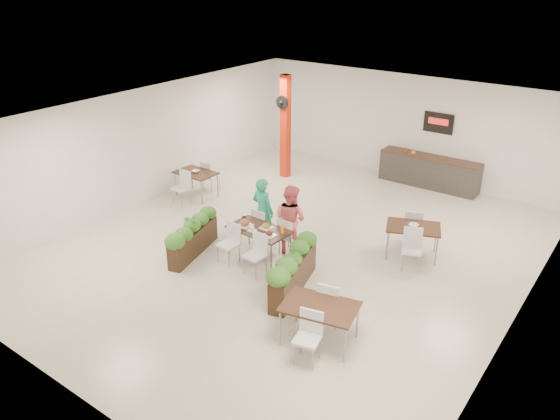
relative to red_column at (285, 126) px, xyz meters
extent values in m
plane|color=beige|center=(3.00, -3.79, -1.64)|extent=(12.00, 12.00, 0.00)
cube|color=white|center=(3.00, 2.21, -0.04)|extent=(10.00, 0.10, 3.20)
cube|color=white|center=(3.00, -9.79, -0.04)|extent=(10.00, 0.10, 3.20)
cube|color=white|center=(-2.00, -3.79, -0.04)|extent=(0.10, 12.00, 3.20)
cube|color=white|center=(8.00, -3.79, -0.04)|extent=(0.10, 12.00, 3.20)
cube|color=white|center=(3.00, -3.79, 1.56)|extent=(10.00, 12.00, 0.04)
cube|color=red|center=(0.00, 0.01, -0.04)|extent=(0.25, 0.25, 3.20)
cylinder|color=black|center=(0.00, -0.17, 0.76)|extent=(0.40, 0.06, 0.40)
sphere|color=black|center=(0.00, -0.21, 0.76)|extent=(0.12, 0.12, 0.12)
cube|color=#2A2826|center=(4.00, 1.86, -1.19)|extent=(3.00, 0.60, 0.90)
cube|color=black|center=(4.00, 1.86, -0.72)|extent=(3.00, 0.62, 0.04)
cube|color=black|center=(4.00, 2.17, 0.26)|extent=(0.90, 0.04, 0.60)
cube|color=red|center=(4.00, 2.14, 0.31)|extent=(0.60, 0.02, 0.18)
imported|color=#934318|center=(3.20, 1.86, -0.61)|extent=(0.09, 0.09, 0.19)
imported|color=gold|center=(3.45, 1.86, -0.62)|extent=(0.13, 0.13, 0.17)
cube|color=black|center=(2.60, -4.64, -0.91)|extent=(1.44, 0.88, 0.04)
cylinder|color=gray|center=(1.94, -4.94, -1.29)|extent=(0.04, 0.04, 0.71)
cylinder|color=gray|center=(3.22, -5.02, -1.29)|extent=(0.04, 0.04, 0.71)
cylinder|color=gray|center=(1.98, -4.26, -1.29)|extent=(0.04, 0.04, 0.71)
cylinder|color=gray|center=(3.26, -4.34, -1.29)|extent=(0.04, 0.04, 0.71)
cube|color=white|center=(2.24, -4.02, -1.19)|extent=(0.44, 0.44, 0.05)
cube|color=white|center=(2.23, -4.21, -0.94)|extent=(0.42, 0.06, 0.45)
cylinder|color=gray|center=(2.42, -3.86, -1.43)|extent=(0.02, 0.02, 0.43)
cylinder|color=gray|center=(2.08, -3.84, -1.43)|extent=(0.02, 0.02, 0.43)
cylinder|color=gray|center=(2.40, -4.20, -1.43)|extent=(0.02, 0.02, 0.43)
cylinder|color=gray|center=(2.06, -4.18, -1.43)|extent=(0.02, 0.02, 0.43)
cube|color=white|center=(3.04, -4.06, -1.19)|extent=(0.44, 0.44, 0.05)
cube|color=white|center=(3.03, -4.25, -0.94)|extent=(0.42, 0.06, 0.45)
cylinder|color=gray|center=(3.22, -3.90, -1.43)|extent=(0.02, 0.02, 0.43)
cylinder|color=gray|center=(2.88, -3.88, -1.43)|extent=(0.02, 0.02, 0.43)
cylinder|color=gray|center=(3.20, -4.24, -1.43)|extent=(0.02, 0.02, 0.43)
cylinder|color=gray|center=(2.86, -4.22, -1.43)|extent=(0.02, 0.02, 0.43)
cube|color=white|center=(2.17, -5.21, -1.19)|extent=(0.44, 0.44, 0.05)
cube|color=white|center=(2.18, -5.02, -0.94)|extent=(0.42, 0.06, 0.45)
cylinder|color=gray|center=(1.99, -5.37, -1.43)|extent=(0.02, 0.02, 0.43)
cylinder|color=gray|center=(2.33, -5.39, -1.43)|extent=(0.02, 0.02, 0.43)
cylinder|color=gray|center=(2.01, -5.03, -1.43)|extent=(0.02, 0.02, 0.43)
cylinder|color=gray|center=(2.35, -5.05, -1.43)|extent=(0.02, 0.02, 0.43)
cube|color=white|center=(2.97, -5.26, -1.19)|extent=(0.44, 0.44, 0.05)
cube|color=white|center=(2.98, -5.07, -0.94)|extent=(0.42, 0.06, 0.45)
cylinder|color=gray|center=(2.79, -5.42, -1.43)|extent=(0.02, 0.02, 0.43)
cylinder|color=gray|center=(3.13, -5.44, -1.43)|extent=(0.02, 0.02, 0.43)
cylinder|color=gray|center=(2.81, -5.08, -1.43)|extent=(0.02, 0.02, 0.43)
cylinder|color=gray|center=(3.15, -5.10, -1.43)|extent=(0.02, 0.02, 0.43)
cube|color=white|center=(2.25, -4.72, -0.89)|extent=(0.32, 0.32, 0.01)
ellipsoid|color=brown|center=(2.25, -4.72, -0.81)|extent=(0.22, 0.22, 0.13)
cube|color=white|center=(2.71, -4.52, -0.89)|extent=(0.27, 0.27, 0.01)
ellipsoid|color=gold|center=(2.71, -4.52, -0.82)|extent=(0.18, 0.18, 0.11)
cube|color=white|center=(2.99, -4.78, -0.89)|extent=(0.27, 0.27, 0.01)
ellipsoid|color=#4B140F|center=(2.99, -4.78, -0.83)|extent=(0.16, 0.16, 0.10)
cube|color=white|center=(2.54, -4.82, -0.89)|extent=(0.19, 0.19, 0.01)
ellipsoid|color=white|center=(2.54, -4.82, -0.84)|extent=(0.12, 0.12, 0.07)
cylinder|color=#FFA11A|center=(3.16, -4.52, -0.82)|extent=(0.07, 0.07, 0.15)
imported|color=brown|center=(2.06, -4.51, -0.84)|extent=(0.12, 0.12, 0.10)
imported|color=#26A777|center=(2.20, -3.99, -0.81)|extent=(0.63, 0.43, 1.67)
imported|color=#FA6F73|center=(3.00, -3.99, -0.80)|extent=(0.85, 0.68, 1.68)
cube|color=black|center=(1.24, -5.38, -1.34)|extent=(0.76, 1.83, 0.60)
ellipsoid|color=#225819|center=(1.44, -6.12, -0.92)|extent=(0.40, 0.40, 0.32)
ellipsoid|color=#225819|center=(1.34, -5.75, -0.92)|extent=(0.40, 0.40, 0.32)
ellipsoid|color=#225819|center=(1.24, -5.38, -0.92)|extent=(0.40, 0.40, 0.32)
ellipsoid|color=#225819|center=(1.15, -5.02, -0.92)|extent=(0.40, 0.40, 0.32)
ellipsoid|color=#225819|center=(1.05, -4.65, -0.92)|extent=(0.40, 0.40, 0.32)
imported|color=#225819|center=(1.24, -5.38, -0.84)|extent=(0.35, 0.31, 0.39)
cube|color=black|center=(4.01, -5.30, -1.31)|extent=(0.86, 2.04, 0.67)
ellipsoid|color=#225819|center=(4.23, -6.13, -0.85)|extent=(0.40, 0.40, 0.32)
ellipsoid|color=#225819|center=(4.12, -5.71, -0.85)|extent=(0.40, 0.40, 0.32)
ellipsoid|color=#225819|center=(4.01, -5.30, -0.85)|extent=(0.40, 0.40, 0.32)
ellipsoid|color=#225819|center=(3.89, -4.88, -0.85)|extent=(0.40, 0.40, 0.32)
ellipsoid|color=#225819|center=(3.78, -4.47, -0.85)|extent=(0.40, 0.40, 0.32)
imported|color=#225819|center=(4.01, -5.30, -0.75)|extent=(0.25, 0.25, 0.44)
cube|color=black|center=(-1.10, -2.85, -0.91)|extent=(1.18, 0.79, 0.04)
cylinder|color=gray|center=(-1.63, -3.17, -1.29)|extent=(0.04, 0.04, 0.71)
cylinder|color=gray|center=(-0.58, -3.19, -1.29)|extent=(0.04, 0.04, 0.71)
cylinder|color=gray|center=(-1.62, -2.52, -1.29)|extent=(0.04, 0.04, 0.71)
cylinder|color=gray|center=(-0.57, -2.53, -1.29)|extent=(0.04, 0.04, 0.71)
cube|color=white|center=(-1.09, -2.25, -1.19)|extent=(0.43, 0.43, 0.05)
cube|color=white|center=(-1.09, -2.44, -0.94)|extent=(0.42, 0.05, 0.45)
cylinder|color=gray|center=(-0.92, -2.09, -1.43)|extent=(0.02, 0.02, 0.43)
cylinder|color=gray|center=(-1.26, -2.08, -1.43)|extent=(0.02, 0.02, 0.43)
cylinder|color=gray|center=(-0.92, -2.43, -1.43)|extent=(0.02, 0.02, 0.43)
cylinder|color=gray|center=(-1.26, -2.42, -1.43)|extent=(0.02, 0.02, 0.43)
cube|color=white|center=(-1.11, -3.45, -1.19)|extent=(0.43, 0.43, 0.05)
cube|color=white|center=(-1.11, -3.26, -0.94)|extent=(0.42, 0.05, 0.45)
cylinder|color=gray|center=(-1.28, -3.62, -1.43)|extent=(0.02, 0.02, 0.43)
cylinder|color=gray|center=(-0.94, -3.63, -1.43)|extent=(0.02, 0.02, 0.43)
cylinder|color=gray|center=(-1.28, -3.28, -1.43)|extent=(0.02, 0.02, 0.43)
cylinder|color=gray|center=(-0.94, -3.29, -1.43)|extent=(0.02, 0.02, 0.43)
imported|color=white|center=(-1.10, -2.85, -0.87)|extent=(0.22, 0.22, 0.05)
cube|color=black|center=(5.37, -2.49, -0.91)|extent=(1.41, 1.20, 0.04)
cylinder|color=gray|center=(5.00, -3.01, -1.29)|extent=(0.04, 0.04, 0.71)
cylinder|color=gray|center=(6.00, -2.59, -1.29)|extent=(0.04, 0.04, 0.71)
cylinder|color=gray|center=(4.74, -2.38, -1.29)|extent=(0.04, 0.04, 0.71)
cylinder|color=gray|center=(5.74, -1.96, -1.29)|extent=(0.04, 0.04, 0.71)
cube|color=white|center=(5.14, -1.93, -1.19)|extent=(0.55, 0.55, 0.05)
cube|color=white|center=(5.21, -2.11, -0.94)|extent=(0.40, 0.20, 0.45)
cylinder|color=gray|center=(5.23, -1.71, -1.43)|extent=(0.02, 0.02, 0.43)
cylinder|color=gray|center=(4.92, -1.84, -1.43)|extent=(0.02, 0.02, 0.43)
cylinder|color=gray|center=(5.36, -2.02, -1.43)|extent=(0.02, 0.02, 0.43)
cylinder|color=gray|center=(5.05, -2.15, -1.43)|extent=(0.02, 0.02, 0.43)
cube|color=white|center=(5.60, -3.04, -1.19)|extent=(0.55, 0.55, 0.05)
cube|color=white|center=(5.52, -2.86, -0.94)|extent=(0.40, 0.20, 0.45)
cylinder|color=gray|center=(5.50, -3.26, -1.43)|extent=(0.02, 0.02, 0.43)
cylinder|color=gray|center=(5.82, -3.13, -1.43)|extent=(0.02, 0.02, 0.43)
cylinder|color=gray|center=(5.37, -2.95, -1.43)|extent=(0.02, 0.02, 0.43)
cylinder|color=gray|center=(5.69, -2.82, -1.43)|extent=(0.02, 0.02, 0.43)
imported|color=white|center=(5.37, -2.49, -0.87)|extent=(0.22, 0.22, 0.05)
cube|color=black|center=(5.33, -6.40, -0.91)|extent=(1.46, 1.13, 0.04)
cylinder|color=gray|center=(4.83, -6.89, -1.29)|extent=(0.04, 0.04, 0.71)
cylinder|color=gray|center=(5.99, -6.64, -1.29)|extent=(0.04, 0.04, 0.71)
cylinder|color=gray|center=(4.67, -6.16, -1.29)|extent=(0.04, 0.04, 0.71)
cylinder|color=gray|center=(5.83, -5.90, -1.29)|extent=(0.04, 0.04, 0.71)
cube|color=white|center=(5.20, -5.81, -1.19)|extent=(0.50, 0.50, 0.05)
cube|color=white|center=(5.24, -6.00, -0.94)|extent=(0.42, 0.13, 0.45)
cylinder|color=gray|center=(5.33, -5.61, -1.43)|extent=(0.02, 0.02, 0.43)
cylinder|color=gray|center=(5.00, -5.68, -1.43)|extent=(0.02, 0.02, 0.43)
cylinder|color=gray|center=(5.40, -5.94, -1.43)|extent=(0.02, 0.02, 0.43)
cylinder|color=gray|center=(5.07, -6.02, -1.43)|extent=(0.02, 0.02, 0.43)
cube|color=white|center=(5.46, -6.98, -1.19)|extent=(0.50, 0.50, 0.05)
cube|color=white|center=(5.42, -6.80, -0.94)|extent=(0.42, 0.13, 0.45)
cylinder|color=gray|center=(5.33, -7.19, -1.43)|extent=(0.02, 0.02, 0.43)
cylinder|color=gray|center=(5.66, -7.11, -1.43)|extent=(0.02, 0.02, 0.43)
cylinder|color=gray|center=(5.26, -6.86, -1.43)|extent=(0.02, 0.02, 0.43)
cylinder|color=gray|center=(5.59, -6.78, -1.43)|extent=(0.02, 0.02, 0.43)
camera|label=1|loc=(9.46, -13.24, 4.57)|focal=35.00mm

